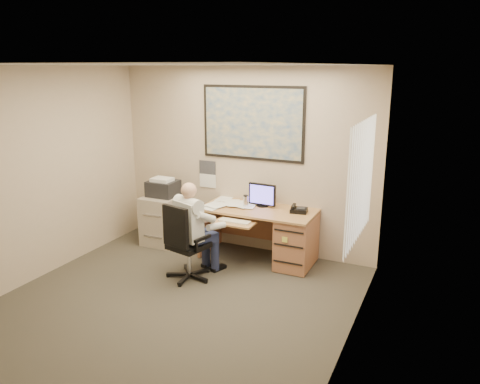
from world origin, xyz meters
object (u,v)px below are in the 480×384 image
at_px(person, 189,231).
at_px(office_chair, 188,257).
at_px(desk, 281,233).
at_px(filing_cabinet, 164,215).

bearing_deg(person, office_chair, -61.47).
height_order(desk, office_chair, desk).
xyz_separation_m(desk, office_chair, (-0.90, -1.01, -0.14)).
bearing_deg(desk, office_chair, -131.57).
distance_m(office_chair, person, 0.35).
xyz_separation_m(filing_cabinet, office_chair, (1.02, -1.00, -0.15)).
bearing_deg(office_chair, filing_cabinet, 148.72).
xyz_separation_m(office_chair, person, (-0.01, 0.08, 0.34)).
bearing_deg(office_chair, desk, 61.67).
bearing_deg(person, desk, 66.19).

